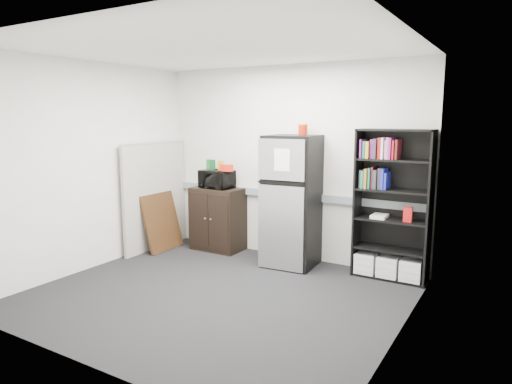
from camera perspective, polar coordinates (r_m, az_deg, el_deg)
floor at (r=5.31m, az=-4.93°, el=-12.68°), size 4.00×4.00×0.00m
wall_back at (r=6.46m, az=4.00°, el=3.63°), size 4.00×0.02×2.70m
wall_right at (r=4.14m, az=17.94°, el=0.00°), size 0.02×3.50×2.70m
wall_left at (r=6.34m, az=-19.98°, el=2.99°), size 0.02×3.50×2.70m
ceiling at (r=4.98m, az=-5.38°, el=17.51°), size 4.00×3.50×0.02m
electrical_raceway at (r=6.49m, az=3.83°, el=-0.34°), size 3.92×0.05×0.10m
wall_note at (r=6.60m, az=1.27°, el=5.52°), size 0.14×0.00×0.10m
bookshelf at (r=5.82m, az=16.68°, el=-1.72°), size 0.90×0.34×1.85m
cubicle_partition at (r=7.07m, az=-12.46°, el=-0.47°), size 0.06×1.30×1.62m
cabinet at (r=6.92m, az=-4.80°, el=-3.35°), size 0.76×0.50×0.94m
microwave at (r=6.80m, az=-4.94°, el=1.61°), size 0.50×0.36×0.27m
snack_box_a at (r=6.90m, az=-5.89°, el=3.45°), size 0.07×0.05×0.15m
snack_box_b at (r=6.86m, az=-5.44°, el=3.42°), size 0.08×0.07×0.15m
snack_box_c at (r=6.78m, az=-4.44°, el=3.32°), size 0.07×0.06×0.14m
snack_bag at (r=6.66m, az=-3.69°, el=3.05°), size 0.20×0.13×0.10m
refrigerator at (r=6.13m, az=4.55°, el=-1.14°), size 0.71×0.73×1.76m
coffee_can at (r=6.11m, az=5.89°, el=7.91°), size 0.12×0.12×0.17m
framed_poster at (r=7.04m, az=-11.69°, el=-3.59°), size 0.26×0.68×0.86m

